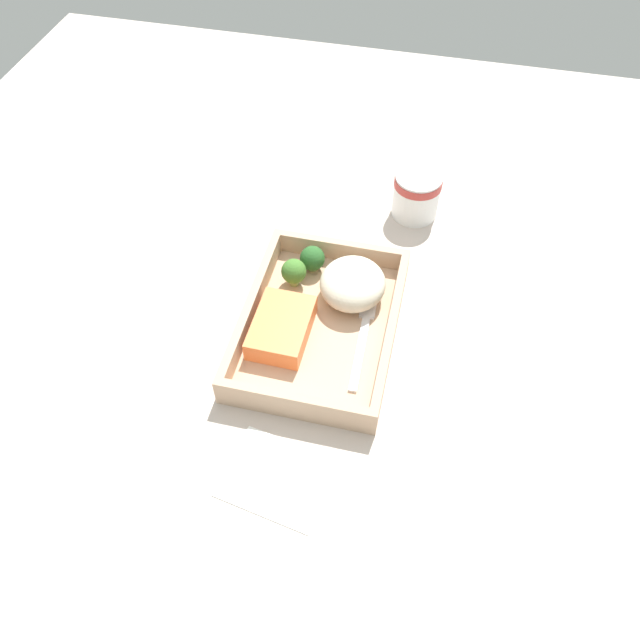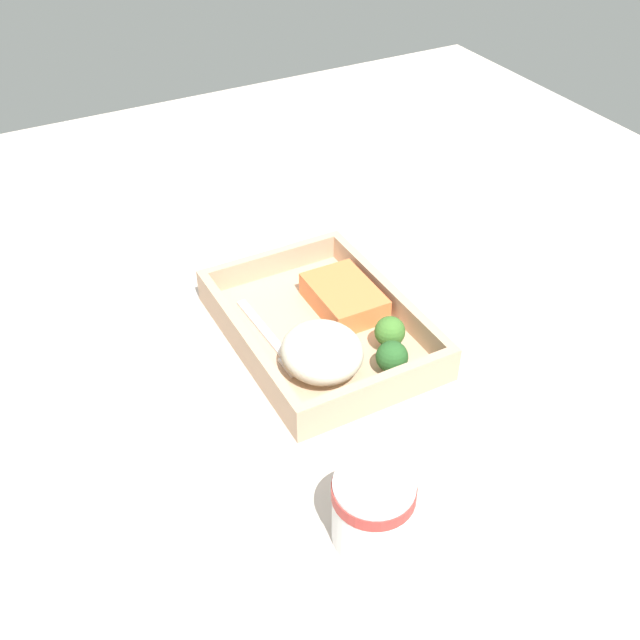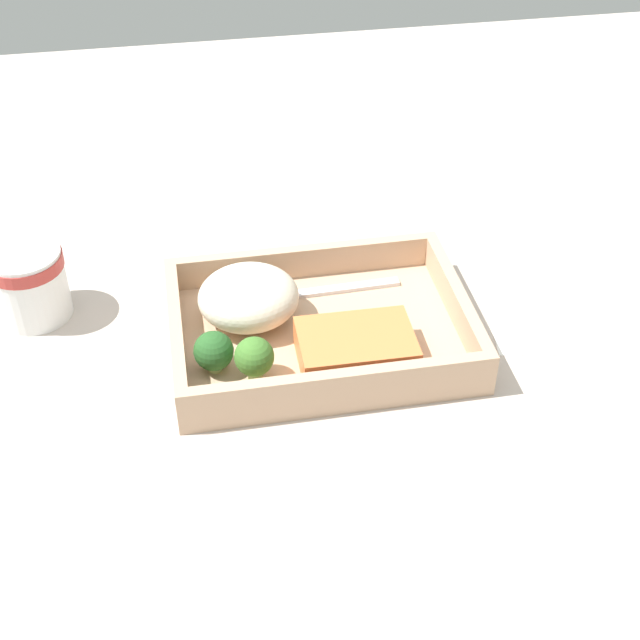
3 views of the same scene
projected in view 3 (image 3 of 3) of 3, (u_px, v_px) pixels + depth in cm
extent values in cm
cube|color=beige|center=(320.00, 349.00, 88.99)|extent=(160.00, 160.00, 2.00)
cube|color=tan|center=(320.00, 337.00, 87.98)|extent=(28.92, 20.95, 1.20)
cube|color=tan|center=(303.00, 261.00, 94.12)|extent=(28.92, 1.20, 3.37)
cube|color=tan|center=(340.00, 387.00, 78.98)|extent=(28.92, 1.20, 3.37)
cube|color=tan|center=(457.00, 303.00, 88.47)|extent=(1.20, 18.55, 3.37)
cube|color=tan|center=(177.00, 335.00, 84.63)|extent=(1.20, 18.55, 3.37)
cube|color=#F57C41|center=(356.00, 348.00, 83.27)|extent=(10.90, 7.62, 3.14)
ellipsoid|color=#EBE1C6|center=(249.00, 297.00, 87.49)|extent=(9.98, 9.41, 5.45)
cylinder|color=#7E9D5A|center=(255.00, 372.00, 81.85)|extent=(1.40, 1.40, 1.65)
sphere|color=#42772C|center=(254.00, 357.00, 80.70)|extent=(3.68, 3.68, 3.68)
cylinder|color=#88A265|center=(215.00, 364.00, 82.97)|extent=(1.42, 1.42, 1.22)
sphere|color=#285B26|center=(214.00, 351.00, 81.94)|extent=(3.75, 3.75, 3.75)
cube|color=silver|center=(341.00, 289.00, 92.76)|extent=(12.43, 1.53, 0.44)
cube|color=silver|center=(266.00, 298.00, 91.46)|extent=(3.47, 2.32, 0.44)
cylinder|color=white|center=(29.00, 284.00, 89.41)|extent=(7.45, 7.45, 7.62)
cylinder|color=#B23833|center=(24.00, 262.00, 87.70)|extent=(7.68, 7.68, 1.37)
cube|color=white|center=(535.00, 312.00, 91.79)|extent=(11.84, 13.92, 0.24)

